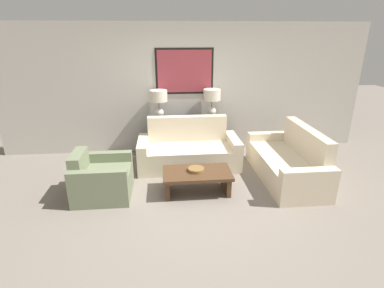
# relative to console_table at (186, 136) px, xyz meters

# --- Properties ---
(ground_plane) EXTENTS (20.00, 20.00, 0.00)m
(ground_plane) POSITION_rel_console_table_xyz_m (0.00, -2.05, -0.39)
(ground_plane) COLOR slate
(back_wall) EXTENTS (7.66, 0.12, 2.65)m
(back_wall) POSITION_rel_console_table_xyz_m (0.00, 0.27, 0.94)
(back_wall) COLOR beige
(back_wall) RESTS_ON ground_plane
(console_table) EXTENTS (1.53, 0.38, 0.78)m
(console_table) POSITION_rel_console_table_xyz_m (0.00, 0.00, 0.00)
(console_table) COLOR black
(console_table) RESTS_ON ground_plane
(table_lamp_left) EXTENTS (0.35, 0.35, 0.58)m
(table_lamp_left) POSITION_rel_console_table_xyz_m (-0.54, 0.00, 0.79)
(table_lamp_left) COLOR silver
(table_lamp_left) RESTS_ON console_table
(table_lamp_right) EXTENTS (0.35, 0.35, 0.58)m
(table_lamp_right) POSITION_rel_console_table_xyz_m (0.54, 0.00, 0.79)
(table_lamp_right) COLOR silver
(table_lamp_right) RESTS_ON console_table
(couch_by_back_wall) EXTENTS (1.90, 0.87, 0.92)m
(couch_by_back_wall) POSITION_rel_console_table_xyz_m (0.00, -0.66, -0.09)
(couch_by_back_wall) COLOR beige
(couch_by_back_wall) RESTS_ON ground_plane
(couch_by_side) EXTENTS (0.87, 1.90, 0.92)m
(couch_by_side) POSITION_rel_console_table_xyz_m (1.70, -1.37, -0.09)
(couch_by_side) COLOR beige
(couch_by_side) RESTS_ON ground_plane
(coffee_table) EXTENTS (1.09, 0.62, 0.36)m
(coffee_table) POSITION_rel_console_table_xyz_m (0.04, -1.72, -0.12)
(coffee_table) COLOR #4C331E
(coffee_table) RESTS_ON ground_plane
(decorative_bowl) EXTENTS (0.26, 0.26, 0.05)m
(decorative_bowl) POSITION_rel_console_table_xyz_m (0.03, -1.69, -0.00)
(decorative_bowl) COLOR olive
(decorative_bowl) RESTS_ON coffee_table
(armchair_near_back_wall) EXTENTS (0.86, 0.87, 0.73)m
(armchair_near_back_wall) POSITION_rel_console_table_xyz_m (-1.46, -1.66, -0.12)
(armchair_near_back_wall) COLOR #707A5B
(armchair_near_back_wall) RESTS_ON ground_plane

